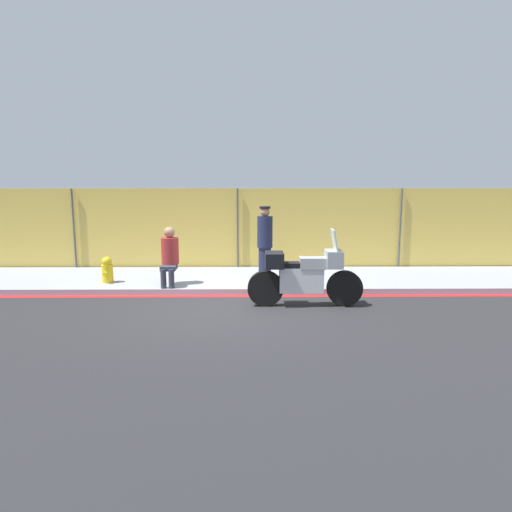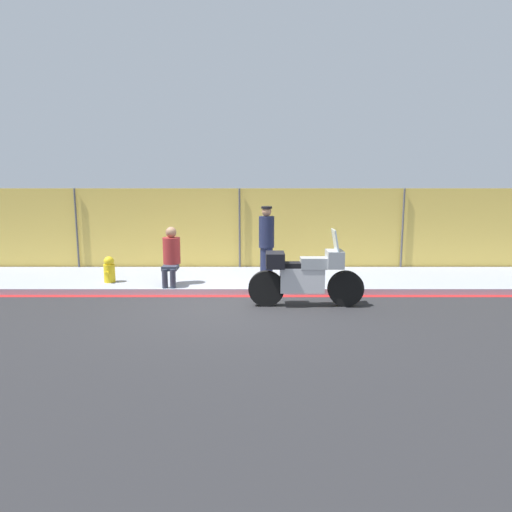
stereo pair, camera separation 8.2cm
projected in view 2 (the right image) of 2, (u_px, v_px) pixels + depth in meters
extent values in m
plane|color=#262628|center=(232.00, 306.00, 9.15)|extent=(120.00, 120.00, 0.00)
cube|color=#8E93A3|center=(237.00, 279.00, 11.28)|extent=(32.89, 2.60, 0.14)
cube|color=red|center=(234.00, 296.00, 9.91)|extent=(32.89, 0.18, 0.01)
cube|color=gold|center=(238.00, 230.00, 12.47)|extent=(31.25, 0.08, 2.28)
cylinder|color=#4C4C51|center=(75.00, 231.00, 12.36)|extent=(0.05, 0.05, 2.28)
cylinder|color=#4C4C51|center=(238.00, 231.00, 12.37)|extent=(0.05, 0.05, 2.28)
cylinder|color=#4C4C51|center=(401.00, 231.00, 12.39)|extent=(0.05, 0.05, 2.28)
cylinder|color=black|center=(344.00, 288.00, 9.10)|extent=(0.72, 0.14, 0.72)
cylinder|color=black|center=(265.00, 288.00, 9.10)|extent=(0.72, 0.14, 0.72)
cube|color=silver|center=(301.00, 280.00, 9.07)|extent=(0.87, 0.28, 0.50)
cube|color=#999EA3|center=(312.00, 263.00, 9.01)|extent=(0.52, 0.31, 0.22)
cube|color=black|center=(296.00, 265.00, 9.02)|extent=(0.60, 0.28, 0.10)
cube|color=#999EA3|center=(333.00, 259.00, 9.00)|extent=(0.32, 0.48, 0.34)
cube|color=silver|center=(334.00, 240.00, 8.94)|extent=(0.11, 0.42, 0.42)
cube|color=black|center=(274.00, 260.00, 9.00)|extent=(0.36, 0.51, 0.30)
cylinder|color=#191E38|center=(265.00, 263.00, 11.08)|extent=(0.30, 0.30, 0.75)
cylinder|color=#191E38|center=(265.00, 232.00, 10.95)|extent=(0.37, 0.37, 0.75)
sphere|color=#A37556|center=(265.00, 212.00, 10.87)|extent=(0.23, 0.23, 0.23)
cylinder|color=black|center=(265.00, 207.00, 10.86)|extent=(0.26, 0.26, 0.05)
cylinder|color=#2D3342|center=(163.00, 279.00, 10.05)|extent=(0.13, 0.13, 0.42)
cylinder|color=#2D3342|center=(171.00, 279.00, 10.05)|extent=(0.13, 0.13, 0.42)
cube|color=#2D3342|center=(169.00, 267.00, 10.22)|extent=(0.33, 0.42, 0.10)
cylinder|color=maroon|center=(170.00, 251.00, 10.37)|extent=(0.39, 0.39, 0.60)
sphere|color=#A37556|center=(170.00, 232.00, 10.31)|extent=(0.24, 0.24, 0.24)
cylinder|color=gold|center=(108.00, 273.00, 10.64)|extent=(0.26, 0.26, 0.42)
sphere|color=gold|center=(107.00, 261.00, 10.59)|extent=(0.23, 0.23, 0.23)
cylinder|color=gold|center=(106.00, 274.00, 10.49)|extent=(0.09, 0.10, 0.09)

